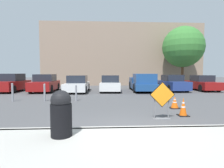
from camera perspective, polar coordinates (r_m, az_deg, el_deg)
name	(u,v)px	position (r m, az deg, el deg)	size (l,w,h in m)	color
ground_plane	(112,93)	(15.11, -0.06, -2.79)	(96.00, 96.00, 0.00)	#4C4C4F
sidewalk_strip	(138,151)	(4.00, 8.59, -20.89)	(29.45, 2.87, 0.14)	#ADAAA3
curb_lip	(129,129)	(5.32, 5.42, -14.50)	(29.45, 0.20, 0.14)	#ADAAA3
road_closed_sign	(162,99)	(6.71, 16.06, -4.62)	(0.93, 0.20, 1.39)	black
traffic_cone_nearest	(183,107)	(7.59, 22.24, -6.99)	(0.40, 0.40, 0.73)	black
traffic_cone_second	(175,102)	(9.05, 19.78, -5.69)	(0.48, 0.48, 0.58)	black
parked_car_nearest	(12,83)	(18.22, -29.81, 0.16)	(1.89, 4.08, 1.63)	maroon
parked_car_second	(45,84)	(16.97, -21.01, 0.13)	(1.99, 4.12, 1.57)	maroon
parked_car_third	(77,84)	(15.93, -11.20, -0.10)	(1.88, 4.40, 1.47)	white
parked_car_fourth	(110,84)	(16.09, -0.50, 0.01)	(1.98, 4.15, 1.47)	white
pickup_truck	(143,83)	(16.33, 9.96, 0.23)	(2.15, 5.20, 1.62)	navy
parked_car_fifth	(172,83)	(17.68, 19.09, 0.21)	(1.83, 4.27, 1.51)	navy
parked_car_sixth	(202,83)	(19.05, 27.35, 0.19)	(1.90, 4.17, 1.47)	maroon
trash_bin	(61,113)	(4.60, -16.26, -9.08)	(0.53, 0.53, 1.16)	black
bollard_nearest	(76,92)	(10.85, -11.64, -2.72)	(0.12, 0.12, 0.99)	gray
bollard_second	(45,92)	(11.28, -21.15, -2.44)	(0.12, 0.12, 1.07)	gray
bollard_third	(13,92)	(12.01, -29.73, -2.24)	(0.12, 0.12, 1.10)	gray
building_facade_backdrop	(122,56)	(25.78, 3.14, 9.19)	(21.65, 5.00, 8.31)	gray
street_tree_behind_lot	(183,47)	(22.97, 22.18, 11.12)	(4.84, 4.84, 7.20)	#513823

